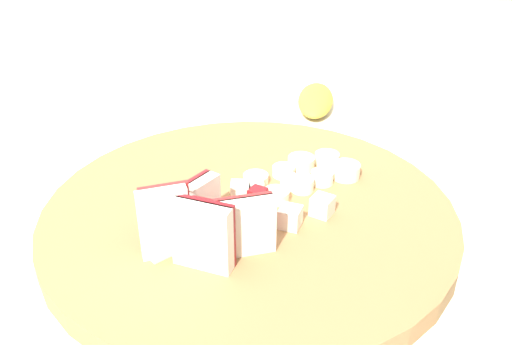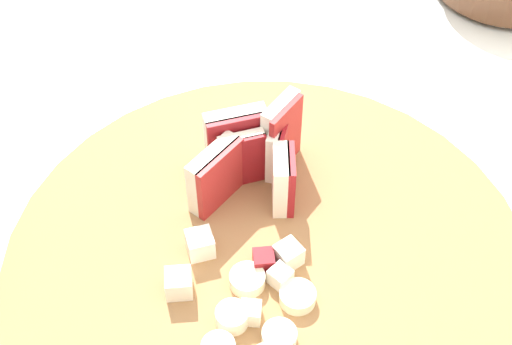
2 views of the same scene
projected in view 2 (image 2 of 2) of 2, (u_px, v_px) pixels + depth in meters
name	position (u px, v px, depth m)	size (l,w,h in m)	color
cutting_board	(268.00, 265.00, 0.54)	(0.40, 0.40, 0.02)	olive
apple_wedge_fan	(254.00, 154.00, 0.57)	(0.10, 0.09, 0.06)	maroon
apple_dice_pile	(234.00, 267.00, 0.52)	(0.07, 0.09, 0.02)	#EFE5CC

